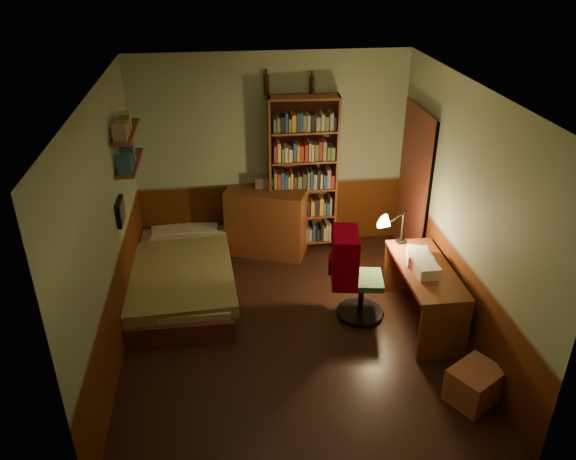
{
  "coord_description": "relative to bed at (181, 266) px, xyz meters",
  "views": [
    {
      "loc": [
        -0.64,
        -4.86,
        3.79
      ],
      "look_at": [
        0.0,
        0.25,
        1.1
      ],
      "focal_mm": 35.0,
      "sensor_mm": 36.0,
      "label": 1
    }
  ],
  "objects": [
    {
      "name": "bottle_left",
      "position": [
        1.14,
        0.99,
        1.89
      ],
      "size": [
        0.09,
        0.09,
        0.25
      ],
      "primitive_type": "cylinder",
      "rotation": [
        0.0,
        0.0,
        -0.4
      ],
      "color": "black",
      "rests_on": "bookshelf"
    },
    {
      "name": "bottle_right",
      "position": [
        1.7,
        0.99,
        1.87
      ],
      "size": [
        0.07,
        0.07,
        0.21
      ],
      "primitive_type": "cylinder",
      "rotation": [
        0.0,
        0.0,
        -0.39
      ],
      "color": "black",
      "rests_on": "bookshelf"
    },
    {
      "name": "cardboard_box_b",
      "position": [
        2.67,
        -2.18,
        -0.2
      ],
      "size": [
        0.42,
        0.4,
        0.23
      ],
      "primitive_type": "cube",
      "rotation": [
        0.0,
        0.0,
        -0.52
      ],
      "color": "#A56548",
      "rests_on": "ground"
    },
    {
      "name": "ceiling",
      "position": [
        1.19,
        -0.97,
        2.29
      ],
      "size": [
        3.5,
        4.0,
        0.02
      ],
      "primitive_type": "cube",
      "color": "silver",
      "rests_on": "wall_back"
    },
    {
      "name": "desk_lamp",
      "position": [
        2.53,
        -0.41,
        0.67
      ],
      "size": [
        0.19,
        0.19,
        0.58
      ],
      "primitive_type": "cone",
      "rotation": [
        0.0,
        0.0,
        -0.09
      ],
      "color": "black",
      "rests_on": "desk"
    },
    {
      "name": "wall_left",
      "position": [
        -0.57,
        -0.97,
        0.98
      ],
      "size": [
        0.02,
        4.0,
        2.6
      ],
      "primitive_type": "cube",
      "color": "gray",
      "rests_on": "ground"
    },
    {
      "name": "wall_front",
      "position": [
        1.19,
        -2.98,
        0.98
      ],
      "size": [
        3.5,
        0.02,
        2.6
      ],
      "primitive_type": "cube",
      "color": "gray",
      "rests_on": "ground"
    },
    {
      "name": "dresser",
      "position": [
        1.1,
        0.79,
        0.14
      ],
      "size": [
        1.13,
        0.83,
        0.91
      ],
      "primitive_type": "cube",
      "rotation": [
        0.0,
        0.0,
        -0.35
      ],
      "color": "brown",
      "rests_on": "ground"
    },
    {
      "name": "paper_stack",
      "position": [
        2.58,
        -0.84,
        0.43
      ],
      "size": [
        0.29,
        0.34,
        0.12
      ],
      "primitive_type": "cube",
      "rotation": [
        0.0,
        0.0,
        -0.27
      ],
      "color": "silver",
      "rests_on": "desk"
    },
    {
      "name": "mini_stereo",
      "position": [
        1.1,
        0.92,
        0.66
      ],
      "size": [
        0.28,
        0.22,
        0.14
      ],
      "primitive_type": "cube",
      "rotation": [
        0.0,
        0.0,
        -0.09
      ],
      "color": "#B2B2B7",
      "rests_on": "dresser"
    },
    {
      "name": "office_chair",
      "position": [
        2.0,
        -0.79,
        0.16
      ],
      "size": [
        0.54,
        0.49,
        0.95
      ],
      "primitive_type": "cube",
      "rotation": [
        0.0,
        0.0,
        -0.16
      ],
      "color": "#396540",
      "rests_on": "ground"
    },
    {
      "name": "bed",
      "position": [
        0.0,
        0.0,
        0.0
      ],
      "size": [
        1.15,
        2.14,
        0.63
      ],
      "primitive_type": "cube",
      "rotation": [
        0.0,
        0.0,
        0.0
      ],
      "color": "olive",
      "rests_on": "ground"
    },
    {
      "name": "desk",
      "position": [
        2.63,
        -0.99,
        0.03
      ],
      "size": [
        0.55,
        1.3,
        0.69
      ],
      "primitive_type": "cube",
      "rotation": [
        0.0,
        0.0,
        -0.01
      ],
      "color": "brown",
      "rests_on": "ground"
    },
    {
      "name": "framed_picture",
      "position": [
        -0.53,
        -0.37,
        0.93
      ],
      "size": [
        0.04,
        0.32,
        0.26
      ],
      "primitive_type": "cube",
      "color": "black",
      "rests_on": "wall_left"
    },
    {
      "name": "floor",
      "position": [
        1.19,
        -0.97,
        -0.33
      ],
      "size": [
        3.5,
        4.0,
        0.02
      ],
      "primitive_type": "cube",
      "color": "black",
      "rests_on": "ground"
    },
    {
      "name": "wall_shelf_upper",
      "position": [
        -0.45,
        0.13,
        1.63
      ],
      "size": [
        0.2,
        0.9,
        0.03
      ],
      "primitive_type": "cube",
      "color": "brown",
      "rests_on": "wall_left"
    },
    {
      "name": "wall_shelf_lower",
      "position": [
        -0.45,
        0.13,
        1.28
      ],
      "size": [
        0.2,
        0.9,
        0.03
      ],
      "primitive_type": "cube",
      "color": "brown",
      "rests_on": "wall_left"
    },
    {
      "name": "doorway",
      "position": [
        2.91,
        0.33,
        0.68
      ],
      "size": [
        0.06,
        0.9,
        2.0
      ],
      "primitive_type": "cube",
      "color": "black",
      "rests_on": "ground"
    },
    {
      "name": "bookshelf",
      "position": [
        1.59,
        0.88,
        0.72
      ],
      "size": [
        0.91,
        0.33,
        2.08
      ],
      "primitive_type": "cube",
      "rotation": [
        0.0,
        0.0,
        -0.05
      ],
      "color": "brown",
      "rests_on": "ground"
    },
    {
      "name": "door_trim",
      "position": [
        2.88,
        0.33,
        0.68
      ],
      "size": [
        0.02,
        0.98,
        2.08
      ],
      "primitive_type": "cube",
      "color": "#4C2116",
      "rests_on": "ground"
    },
    {
      "name": "cardboard_box_a",
      "position": [
        2.72,
        -2.19,
        -0.15
      ],
      "size": [
        0.58,
        0.55,
        0.34
      ],
      "primitive_type": "cube",
      "rotation": [
        0.0,
        0.0,
        0.55
      ],
      "color": "#A56548",
      "rests_on": "ground"
    },
    {
      "name": "wall_right",
      "position": [
        2.95,
        -0.97,
        0.98
      ],
      "size": [
        0.02,
        4.0,
        2.6
      ],
      "primitive_type": "cube",
      "color": "gray",
      "rests_on": "ground"
    },
    {
      "name": "red_jacket",
      "position": [
        1.76,
        -0.71,
        0.93
      ],
      "size": [
        0.28,
        0.5,
        0.59
      ],
      "primitive_type": "cube",
      "rotation": [
        0.0,
        0.0,
        0.02
      ],
      "color": "maroon",
      "rests_on": "office_chair"
    },
    {
      "name": "wall_back",
      "position": [
        1.19,
        1.04,
        0.98
      ],
      "size": [
        3.5,
        0.02,
        2.6
      ],
      "primitive_type": "cube",
      "color": "gray",
      "rests_on": "ground"
    }
  ]
}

